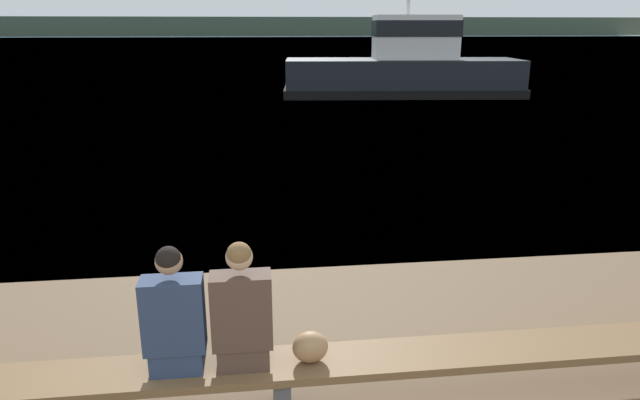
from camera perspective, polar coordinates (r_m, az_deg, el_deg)
name	(u,v)px	position (r m, az deg, el deg)	size (l,w,h in m)	color
water_surface	(249,40)	(126.49, -7.13, 15.59)	(240.00, 240.00, 0.00)	#5684A3
far_shoreline	(248,26)	(186.39, -7.23, 16.85)	(600.00, 12.00, 5.52)	#384233
bench_main	(281,370)	(4.54, -3.90, -16.62)	(7.50, 0.48, 0.42)	brown
person_left	(174,319)	(4.33, -14.37, -11.43)	(0.44, 0.38, 0.99)	navy
person_right	(242,314)	(4.28, -7.82, -11.25)	(0.44, 0.38, 1.00)	#4C382D
shopping_bag	(310,347)	(4.43, -0.99, -14.48)	(0.27, 0.20, 0.24)	#9E754C
tugboat_red	(405,71)	(25.01, 8.46, 12.66)	(10.23, 3.99, 6.76)	black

